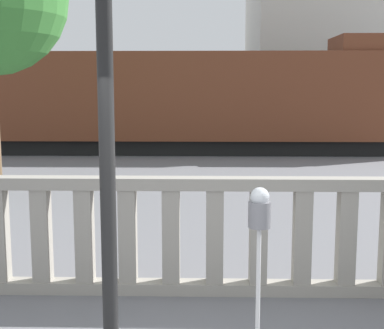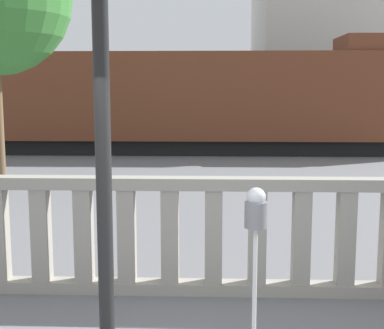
{
  "view_description": "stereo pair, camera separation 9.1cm",
  "coord_description": "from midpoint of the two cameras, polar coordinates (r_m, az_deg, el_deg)",
  "views": [
    {
      "loc": [
        0.14,
        -3.09,
        2.4
      ],
      "look_at": [
        -0.03,
        3.96,
        1.4
      ],
      "focal_mm": 50.0,
      "sensor_mm": 36.0,
      "label": 1
    },
    {
      "loc": [
        0.23,
        -3.09,
        2.4
      ],
      "look_at": [
        -0.03,
        3.96,
        1.4
      ],
      "focal_mm": 50.0,
      "sensor_mm": 36.0,
      "label": 2
    }
  ],
  "objects": [
    {
      "name": "balustrade",
      "position": [
        6.29,
        0.39,
        -7.65
      ],
      "size": [
        12.43,
        0.24,
        1.39
      ],
      "color": "gray",
      "rests_on": "ground"
    },
    {
      "name": "lamppost",
      "position": [
        4.55,
        -9.19,
        14.99
      ],
      "size": [
        0.3,
        0.3,
        5.77
      ],
      "color": "black",
      "rests_on": "ground"
    },
    {
      "name": "parking_meter",
      "position": [
        4.72,
        7.37,
        -5.78
      ],
      "size": [
        0.2,
        0.2,
        1.55
      ],
      "color": "silver",
      "rests_on": "ground"
    },
    {
      "name": "train_near",
      "position": [
        20.32,
        -4.13,
        6.78
      ],
      "size": [
        20.26,
        2.71,
        4.31
      ],
      "color": "black",
      "rests_on": "ground"
    },
    {
      "name": "train_far",
      "position": [
        34.24,
        1.63,
        7.02
      ],
      "size": [
        19.34,
        3.15,
        3.97
      ],
      "color": "black",
      "rests_on": "ground"
    }
  ]
}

